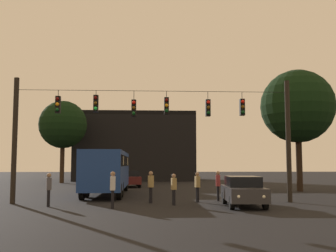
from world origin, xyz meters
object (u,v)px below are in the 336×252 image
pedestrian_near_bus (218,184)px  pedestrian_trailing (197,185)px  pedestrian_crossing_right (174,187)px  tree_behind_building (63,125)px  city_bus (108,168)px  tree_left_silhouette (298,107)px  car_near_right (243,191)px  car_far_left (130,178)px  pedestrian_crossing_left (113,187)px  pedestrian_far_side (151,185)px  pedestrian_crossing_center (49,188)px

pedestrian_near_bus → pedestrian_trailing: bearing=-150.3°
pedestrian_crossing_right → tree_behind_building: bearing=113.1°
city_bus → tree_left_silhouette: size_ratio=1.13×
pedestrian_near_bus → tree_left_silhouette: (7.92, 7.93, 5.77)m
car_near_right → pedestrian_trailing: (-2.04, 2.41, 0.16)m
car_far_left → pedestrian_crossing_right: size_ratio=2.72×
car_near_right → pedestrian_crossing_right: bearing=167.4°
pedestrian_near_bus → tree_behind_building: (-13.81, 23.51, 5.68)m
car_near_right → pedestrian_crossing_left: 6.59m
pedestrian_far_side → tree_left_silhouette: size_ratio=0.18×
city_bus → tree_left_silhouette: bearing=10.5°
pedestrian_near_bus → tree_behind_building: tree_behind_building is taller
car_near_right → pedestrian_far_side: pedestrian_far_side is taller
pedestrian_crossing_center → tree_behind_building: 27.29m
city_bus → tree_behind_building: 20.16m
city_bus → pedestrian_far_side: city_bus is taller
car_far_left → pedestrian_crossing_right: 17.42m
city_bus → car_near_right: size_ratio=2.48×
car_far_left → tree_left_silhouette: 16.37m
tree_left_silhouette → city_bus: bearing=-169.5°
pedestrian_crossing_center → pedestrian_trailing: bearing=14.5°
pedestrian_crossing_left → pedestrian_near_bus: bearing=33.4°
pedestrian_crossing_center → pedestrian_far_side: size_ratio=0.96×
pedestrian_crossing_right → city_bus: bearing=118.9°
pedestrian_trailing → tree_left_silhouette: bearing=43.2°
pedestrian_trailing → pedestrian_crossing_center: bearing=-165.5°
pedestrian_far_side → tree_left_silhouette: 15.99m
car_near_right → pedestrian_crossing_center: 9.87m
pedestrian_crossing_left → pedestrian_trailing: 5.47m
city_bus → tree_behind_building: size_ratio=1.16×
car_far_left → pedestrian_far_side: bearing=-83.7°
city_bus → car_far_left: bearing=82.7°
pedestrian_trailing → tree_behind_building: bearing=117.3°
pedestrian_crossing_center → pedestrian_crossing_right: pedestrian_crossing_center is taller
city_bus → tree_behind_building: bearing=110.6°
car_near_right → pedestrian_crossing_right: size_ratio=2.71×
tree_left_silhouette → pedestrian_trailing: bearing=-136.8°
tree_left_silhouette → tree_behind_building: bearing=144.4°
car_far_left → tree_left_silhouette: bearing=-26.8°
pedestrian_crossing_left → pedestrian_far_side: size_ratio=1.02×
tree_left_silhouette → tree_behind_building: size_ratio=1.03×
car_near_right → pedestrian_near_bus: 3.24m
tree_left_silhouette → tree_behind_building: (-21.73, 15.58, -0.08)m
car_far_left → pedestrian_near_bus: 15.86m
tree_left_silhouette → tree_behind_building: tree_left_silhouette is taller
car_near_right → pedestrian_crossing_left: (-6.55, -0.68, 0.22)m
car_far_left → pedestrian_trailing: (4.38, -15.54, 0.16)m
pedestrian_near_bus → car_far_left: bearing=111.0°
pedestrian_crossing_right → pedestrian_far_side: size_ratio=0.94×
pedestrian_crossing_right → pedestrian_trailing: 2.18m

